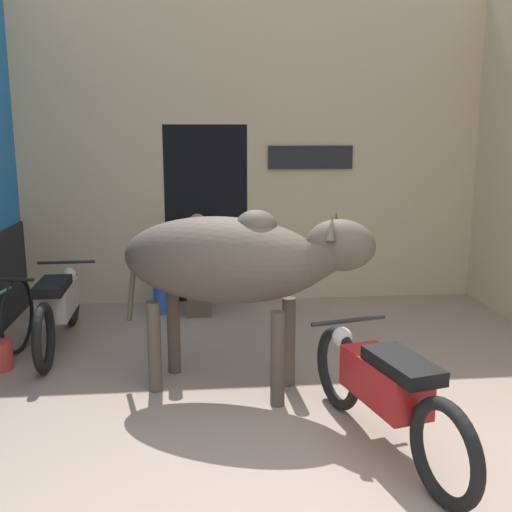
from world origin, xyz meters
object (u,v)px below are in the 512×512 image
motorcycle_far (58,304)px  plastic_stool (162,293)px  cow (233,261)px  motorcycle_near (384,389)px  shopkeeper_seated (198,262)px

motorcycle_far → plastic_stool: 1.39m
cow → motorcycle_near: bearing=-48.6°
motorcycle_near → motorcycle_far: bearing=139.1°
cow → motorcycle_near: cow is taller
motorcycle_far → shopkeeper_seated: shopkeeper_seated is taller
motorcycle_near → plastic_stool: 3.60m
motorcycle_far → plastic_stool: motorcycle_far is taller
motorcycle_near → cow: bearing=131.4°
motorcycle_far → motorcycle_near: bearing=-40.9°
cow → motorcycle_far: 2.10m
cow → motorcycle_far: size_ratio=1.06×
cow → shopkeeper_seated: (-0.27, 2.11, -0.46)m
cow → shopkeeper_seated: 2.18m
shopkeeper_seated → motorcycle_far: bearing=-144.9°
cow → shopkeeper_seated: cow is taller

